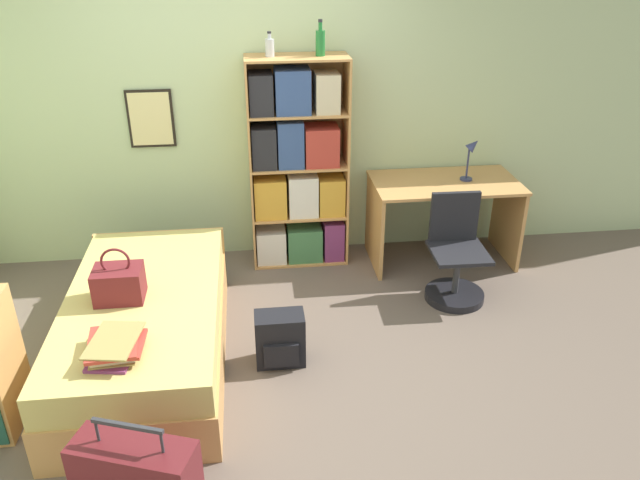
{
  "coord_description": "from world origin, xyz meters",
  "views": [
    {
      "loc": [
        0.08,
        -3.51,
        2.62
      ],
      "look_at": [
        0.52,
        0.19,
        0.75
      ],
      "focal_mm": 35.0,
      "sensor_mm": 36.0,
      "label": 1
    }
  ],
  "objects_px": {
    "desk": "(443,206)",
    "waste_bin": "(461,246)",
    "handbag": "(119,283)",
    "book_stack_on_bed": "(114,346)",
    "backpack": "(280,339)",
    "desk_chair": "(455,267)",
    "bottle_green": "(270,47)",
    "bed": "(147,328)",
    "bookcase": "(297,170)",
    "bottle_brown": "(320,42)",
    "desk_lamp": "(472,152)"
  },
  "relations": [
    {
      "from": "desk",
      "to": "waste_bin",
      "type": "bearing_deg",
      "value": -21.69
    },
    {
      "from": "handbag",
      "to": "book_stack_on_bed",
      "type": "relative_size",
      "value": 0.92
    },
    {
      "from": "desk",
      "to": "backpack",
      "type": "height_order",
      "value": "desk"
    },
    {
      "from": "desk",
      "to": "desk_chair",
      "type": "distance_m",
      "value": 0.67
    },
    {
      "from": "book_stack_on_bed",
      "to": "waste_bin",
      "type": "xyz_separation_m",
      "value": [
        2.57,
        1.73,
        -0.42
      ]
    },
    {
      "from": "bottle_green",
      "to": "desk",
      "type": "distance_m",
      "value": 1.93
    },
    {
      "from": "bed",
      "to": "desk_chair",
      "type": "bearing_deg",
      "value": 13.69
    },
    {
      "from": "bookcase",
      "to": "bottle_brown",
      "type": "distance_m",
      "value": 1.04
    },
    {
      "from": "bed",
      "to": "bottle_green",
      "type": "relative_size",
      "value": 10.45
    },
    {
      "from": "handbag",
      "to": "waste_bin",
      "type": "bearing_deg",
      "value": 23.4
    },
    {
      "from": "handbag",
      "to": "bookcase",
      "type": "relative_size",
      "value": 0.21
    },
    {
      "from": "bookcase",
      "to": "desk",
      "type": "bearing_deg",
      "value": -7.08
    },
    {
      "from": "bottle_green",
      "to": "desk_chair",
      "type": "bearing_deg",
      "value": -29.77
    },
    {
      "from": "desk_chair",
      "to": "bottle_brown",
      "type": "bearing_deg",
      "value": 141.88
    },
    {
      "from": "handbag",
      "to": "desk_chair",
      "type": "height_order",
      "value": "handbag"
    },
    {
      "from": "bed",
      "to": "bookcase",
      "type": "distance_m",
      "value": 1.82
    },
    {
      "from": "book_stack_on_bed",
      "to": "desk",
      "type": "height_order",
      "value": "desk"
    },
    {
      "from": "bed",
      "to": "bookcase",
      "type": "bearing_deg",
      "value": 49.7
    },
    {
      "from": "bed",
      "to": "book_stack_on_bed",
      "type": "distance_m",
      "value": 0.71
    },
    {
      "from": "handbag",
      "to": "bottle_brown",
      "type": "height_order",
      "value": "bottle_brown"
    },
    {
      "from": "bookcase",
      "to": "backpack",
      "type": "xyz_separation_m",
      "value": [
        -0.25,
        -1.45,
        -0.65
      ]
    },
    {
      "from": "desk_chair",
      "to": "waste_bin",
      "type": "height_order",
      "value": "desk_chair"
    },
    {
      "from": "bed",
      "to": "backpack",
      "type": "xyz_separation_m",
      "value": [
        0.87,
        -0.13,
        -0.08
      ]
    },
    {
      "from": "book_stack_on_bed",
      "to": "bookcase",
      "type": "bearing_deg",
      "value": 58.9
    },
    {
      "from": "book_stack_on_bed",
      "to": "bottle_green",
      "type": "height_order",
      "value": "bottle_green"
    },
    {
      "from": "handbag",
      "to": "bookcase",
      "type": "distance_m",
      "value": 1.85
    },
    {
      "from": "book_stack_on_bed",
      "to": "desk",
      "type": "bearing_deg",
      "value": 36.8
    },
    {
      "from": "bottle_green",
      "to": "desk",
      "type": "bearing_deg",
      "value": -6.47
    },
    {
      "from": "bookcase",
      "to": "bottle_green",
      "type": "distance_m",
      "value": 1.01
    },
    {
      "from": "bookcase",
      "to": "backpack",
      "type": "bearing_deg",
      "value": -99.75
    },
    {
      "from": "bottle_green",
      "to": "desk_lamp",
      "type": "height_order",
      "value": "bottle_green"
    },
    {
      "from": "bottle_brown",
      "to": "backpack",
      "type": "xyz_separation_m",
      "value": [
        -0.44,
        -1.44,
        -1.67
      ]
    },
    {
      "from": "desk_chair",
      "to": "backpack",
      "type": "xyz_separation_m",
      "value": [
        -1.41,
        -0.68,
        -0.08
      ]
    },
    {
      "from": "bed",
      "to": "bottle_green",
      "type": "height_order",
      "value": "bottle_green"
    },
    {
      "from": "handbag",
      "to": "bottle_brown",
      "type": "relative_size",
      "value": 1.35
    },
    {
      "from": "book_stack_on_bed",
      "to": "bed",
      "type": "bearing_deg",
      "value": 84.85
    },
    {
      "from": "desk_chair",
      "to": "handbag",
      "type": "bearing_deg",
      "value": -166.03
    },
    {
      "from": "desk_lamp",
      "to": "waste_bin",
      "type": "height_order",
      "value": "desk_lamp"
    },
    {
      "from": "bottle_brown",
      "to": "waste_bin",
      "type": "relative_size",
      "value": 0.91
    },
    {
      "from": "bed",
      "to": "desk",
      "type": "relative_size",
      "value": 1.58
    },
    {
      "from": "bottle_green",
      "to": "desk",
      "type": "xyz_separation_m",
      "value": [
        1.42,
        -0.16,
        -1.31
      ]
    },
    {
      "from": "book_stack_on_bed",
      "to": "desk_lamp",
      "type": "distance_m",
      "value": 3.2
    },
    {
      "from": "bed",
      "to": "desk_lamp",
      "type": "bearing_deg",
      "value": 24.87
    },
    {
      "from": "bottle_green",
      "to": "backpack",
      "type": "bearing_deg",
      "value": -92.24
    },
    {
      "from": "handbag",
      "to": "waste_bin",
      "type": "distance_m",
      "value": 2.92
    },
    {
      "from": "handbag",
      "to": "waste_bin",
      "type": "xyz_separation_m",
      "value": [
        2.64,
        1.14,
        -0.49
      ]
    },
    {
      "from": "handbag",
      "to": "bottle_green",
      "type": "relative_size",
      "value": 1.95
    },
    {
      "from": "handbag",
      "to": "book_stack_on_bed",
      "type": "distance_m",
      "value": 0.59
    },
    {
      "from": "backpack",
      "to": "waste_bin",
      "type": "xyz_separation_m",
      "value": [
        1.65,
        1.23,
        -0.03
      ]
    },
    {
      "from": "book_stack_on_bed",
      "to": "bookcase",
      "type": "relative_size",
      "value": 0.22
    }
  ]
}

